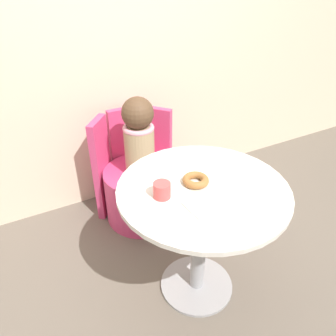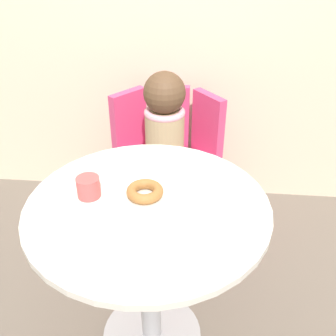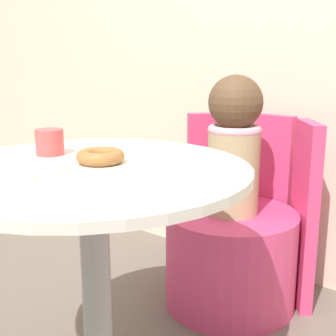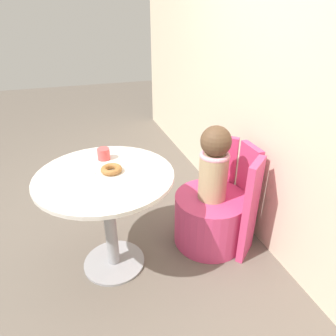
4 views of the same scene
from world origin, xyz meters
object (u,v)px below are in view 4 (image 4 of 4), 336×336
at_px(round_table, 107,197).
at_px(donut, 111,169).
at_px(child_figure, 214,163).
at_px(tub_chair, 210,219).
at_px(cup, 104,154).

xyz_separation_m(round_table, donut, (-0.02, 0.05, 0.19)).
xyz_separation_m(round_table, child_figure, (-0.02, 0.75, 0.12)).
bearing_deg(donut, tub_chair, 90.07).
xyz_separation_m(donut, cup, (-0.20, -0.02, 0.02)).
relative_size(round_table, child_figure, 1.55).
bearing_deg(cup, round_table, -7.29).
relative_size(round_table, donut, 6.46).
bearing_deg(round_table, child_figure, 91.25).
relative_size(child_figure, cup, 6.66).
xyz_separation_m(tub_chair, cup, (-0.20, -0.72, 0.57)).
height_order(child_figure, donut, child_figure).
distance_m(donut, cup, 0.20).
height_order(round_table, donut, donut).
height_order(child_figure, cup, child_figure).
height_order(tub_chair, donut, donut).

